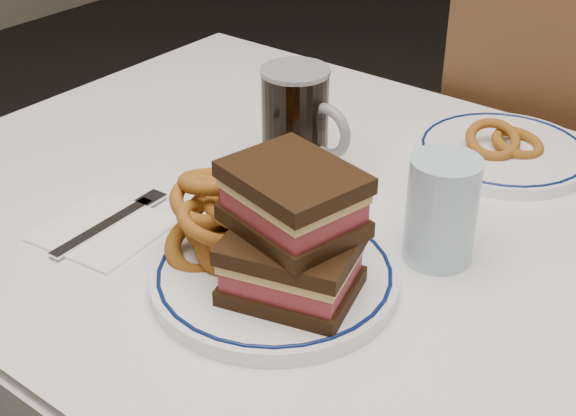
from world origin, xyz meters
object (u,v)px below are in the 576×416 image
Objects in this scene: main_plate at (275,276)px; far_plate at (503,152)px; beer_mug at (297,122)px; reuben_sandwich at (292,233)px.

far_plate is (0.07, 0.44, -0.00)m from main_plate.
beer_mug is at bearing -132.93° from far_plate.
main_plate is at bearing -57.90° from beer_mug.
main_plate is 0.44m from far_plate.
reuben_sandwich is at bearing -19.11° from main_plate.
beer_mug is (-0.17, 0.23, -0.01)m from reuben_sandwich.
beer_mug is at bearing 126.56° from reuben_sandwich.
main_plate is 1.12× the size of far_plate.
reuben_sandwich is 1.09× the size of beer_mug.
main_plate is 0.27m from beer_mug.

